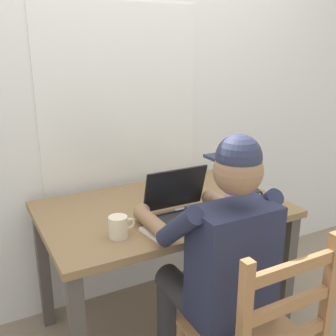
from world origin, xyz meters
The scene contains 12 objects.
ground_plane centered at (0.00, 0.00, 0.00)m, with size 8.00×8.00×0.00m, color gray.
back_wall centered at (0.00, 0.48, 1.30)m, with size 6.00×0.08×2.60m.
desk centered at (0.00, 0.00, 0.65)m, with size 1.24×0.80×0.76m.
seated_person centered at (0.02, -0.48, 0.69)m, with size 0.50×0.60×1.25m.
laptop centered at (0.02, -0.18, 0.81)m, with size 0.33×0.29×0.23m.
computer_mouse centered at (0.28, -0.21, 0.77)m, with size 0.06×0.10×0.03m, color black.
coffee_mug_white centered at (-0.33, -0.22, 0.80)m, with size 0.12×0.08×0.10m.
coffee_mug_dark centered at (0.40, -0.22, 0.80)m, with size 0.12×0.09×0.09m.
book_stack_main centered at (0.12, 0.14, 0.80)m, with size 0.19×0.15×0.08m.
paper_pile_near_laptop centered at (0.12, -0.18, 0.76)m, with size 0.21×0.17×0.01m, color white.
paper_pile_back_corner centered at (-0.12, -0.27, 0.76)m, with size 0.19×0.17×0.01m, color white.
landscape_photo_print centered at (0.42, -0.07, 0.76)m, with size 0.13×0.09×0.00m, color #7A4293.
Camera 1 is at (-0.87, -1.70, 1.56)m, focal length 42.54 mm.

